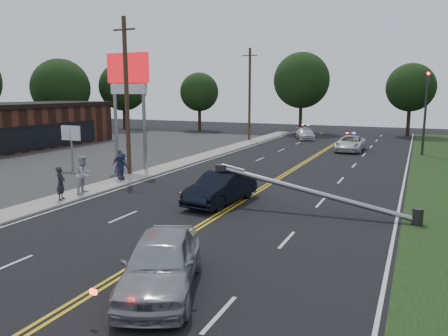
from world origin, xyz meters
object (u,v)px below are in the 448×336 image
at_px(fallen_streetlight, 323,194).
at_px(emergency_b, 305,134).
at_px(crashed_sedan, 221,188).
at_px(bystander_b, 84,174).
at_px(utility_pole_far, 250,94).
at_px(traffic_signal, 426,106).
at_px(bystander_d, 120,164).
at_px(small_sign, 71,137).
at_px(waiting_sedan, 161,263).
at_px(emergency_a, 350,144).
at_px(bystander_a, 61,183).
at_px(bystander_c, 122,167).
at_px(pylon_sign, 128,83).
at_px(utility_pole_mid, 127,97).

xyz_separation_m(fallen_streetlight, emergency_b, (-8.12, 30.14, -0.28)).
distance_m(crashed_sedan, bystander_b, 7.45).
bearing_deg(utility_pole_far, crashed_sedan, -72.11).
bearing_deg(emergency_b, traffic_signal, -55.96).
bearing_deg(utility_pole_far, bystander_d, -88.97).
distance_m(small_sign, fallen_streetlight, 18.68).
bearing_deg(small_sign, traffic_signal, 38.90).
relative_size(utility_pole_far, emergency_b, 2.29).
relative_size(crashed_sedan, emergency_b, 1.09).
bearing_deg(bystander_d, utility_pole_far, 15.94).
distance_m(crashed_sedan, emergency_b, 30.35).
bearing_deg(small_sign, waiting_sedan, -40.62).
height_order(emergency_a, bystander_b, bystander_b).
height_order(fallen_streetlight, utility_pole_far, utility_pole_far).
relative_size(bystander_a, bystander_d, 0.94).
bearing_deg(traffic_signal, bystander_c, -129.89).
bearing_deg(bystander_d, bystander_a, -158.39).
height_order(small_sign, emergency_a, small_sign).
distance_m(fallen_streetlight, waiting_sedan, 9.78).
height_order(pylon_sign, emergency_a, pylon_sign).
bearing_deg(crashed_sedan, emergency_a, 88.66).
bearing_deg(pylon_sign, fallen_streetlight, -22.22).
bearing_deg(bystander_d, emergency_b, 4.98).
height_order(pylon_sign, bystander_b, pylon_sign).
distance_m(fallen_streetlight, utility_pole_mid, 14.58).
height_order(utility_pole_mid, emergency_a, utility_pole_mid).
height_order(fallen_streetlight, bystander_d, fallen_streetlight).
xyz_separation_m(crashed_sedan, bystander_a, (-7.33, -3.04, 0.17)).
relative_size(utility_pole_far, bystander_d, 5.63).
xyz_separation_m(traffic_signal, utility_pole_mid, (-17.50, -18.00, 0.88)).
xyz_separation_m(fallen_streetlight, bystander_d, (-12.96, 2.46, 0.09)).
distance_m(utility_pole_mid, crashed_sedan, 10.28).
relative_size(crashed_sedan, emergency_a, 0.95).
height_order(crashed_sedan, waiting_sedan, waiting_sedan).
height_order(emergency_a, bystander_a, bystander_a).
xyz_separation_m(small_sign, bystander_d, (5.22, -1.54, -1.32)).
height_order(pylon_sign, fallen_streetlight, pylon_sign).
bearing_deg(utility_pole_far, utility_pole_mid, -90.00).
height_order(small_sign, bystander_b, small_sign).
height_order(small_sign, crashed_sedan, small_sign).
height_order(utility_pole_far, bystander_c, utility_pole_far).
bearing_deg(waiting_sedan, utility_pole_mid, 106.58).
distance_m(fallen_streetlight, crashed_sedan, 4.98).
bearing_deg(utility_pole_mid, fallen_streetlight, -16.64).
bearing_deg(emergency_a, traffic_signal, 0.34).
relative_size(fallen_streetlight, bystander_a, 5.62).
bearing_deg(small_sign, crashed_sedan, -17.03).
relative_size(emergency_a, bystander_d, 2.82).
bearing_deg(bystander_a, bystander_c, -20.40).
relative_size(utility_pole_mid, emergency_b, 2.29).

